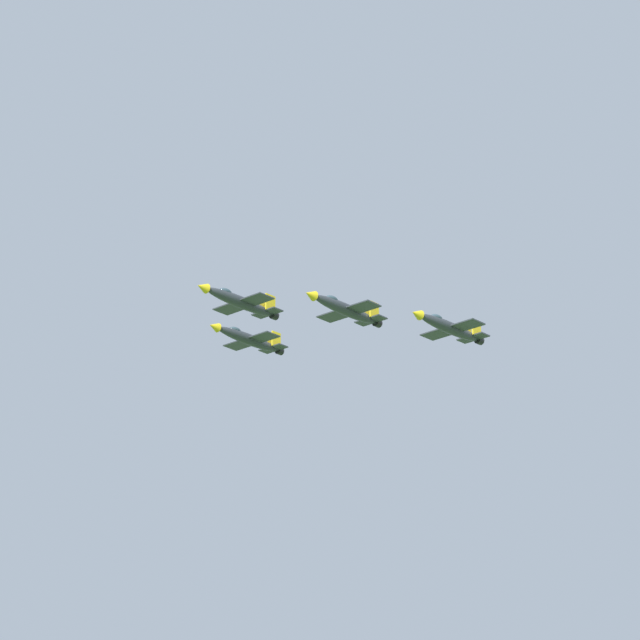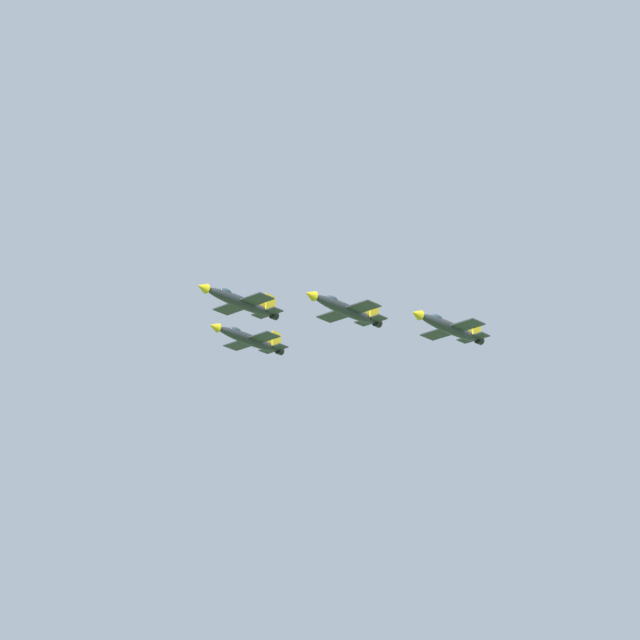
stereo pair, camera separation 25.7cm
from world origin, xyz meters
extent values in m
ellipsoid|color=#2D3338|center=(28.18, -19.23, 149.54)|extent=(3.94, 14.34, 1.83)
cone|color=gold|center=(26.99, -11.40, 149.54)|extent=(1.81, 2.04, 1.55)
ellipsoid|color=#334751|center=(27.71, -16.14, 150.23)|extent=(1.72, 2.62, 1.07)
cube|color=#2D3338|center=(28.29, -19.94, 149.44)|extent=(10.53, 4.74, 0.18)
cube|color=gold|center=(23.76, -20.62, 149.49)|extent=(1.14, 3.00, 0.22)
cube|color=gold|center=(32.81, -19.25, 149.49)|extent=(1.14, 3.00, 0.22)
cube|color=#2D3338|center=(29.08, -25.14, 149.54)|extent=(5.16, 2.94, 0.18)
cube|color=gold|center=(28.13, -25.00, 150.86)|extent=(0.55, 2.05, 2.64)
cube|color=gold|center=(29.94, -24.72, 150.86)|extent=(0.55, 2.05, 2.64)
cylinder|color=black|center=(29.31, -26.67, 149.54)|extent=(1.42, 1.20, 1.28)
ellipsoid|color=#2D3338|center=(19.58, -32.96, 149.17)|extent=(4.08, 14.69, 1.87)
cone|color=gold|center=(18.34, -24.94, 149.17)|extent=(1.86, 2.10, 1.59)
ellipsoid|color=#334751|center=(19.09, -29.79, 149.88)|extent=(1.77, 2.68, 1.09)
cube|color=#2D3338|center=(19.69, -33.68, 149.07)|extent=(10.80, 4.88, 0.19)
cube|color=gold|center=(15.06, -34.40, 149.12)|extent=(1.18, 3.07, 0.22)
cube|color=gold|center=(24.32, -32.97, 149.12)|extent=(1.18, 3.07, 0.22)
cube|color=#2D3338|center=(20.51, -39.01, 149.17)|extent=(5.29, 3.03, 0.19)
cube|color=gold|center=(19.54, -38.87, 150.53)|extent=(0.56, 2.10, 2.71)
cube|color=gold|center=(21.39, -38.58, 150.53)|extent=(0.56, 2.10, 2.71)
cylinder|color=black|center=(20.75, -40.58, 149.17)|extent=(1.46, 1.23, 1.31)
ellipsoid|color=#2D3338|center=(40.34, -29.93, 149.54)|extent=(3.96, 14.20, 1.81)
cone|color=gold|center=(39.13, -22.18, 149.54)|extent=(1.80, 2.03, 1.54)
ellipsoid|color=#334751|center=(39.87, -26.87, 150.22)|extent=(1.71, 2.60, 1.06)
cube|color=#2D3338|center=(40.45, -30.63, 149.44)|extent=(10.44, 4.73, 0.18)
cube|color=gold|center=(35.98, -31.33, 149.49)|extent=(1.14, 2.97, 0.22)
cube|color=gold|center=(44.93, -29.93, 149.49)|extent=(1.14, 2.97, 0.22)
cube|color=#2D3338|center=(41.25, -35.78, 149.54)|extent=(5.11, 2.93, 0.18)
cube|color=gold|center=(40.32, -35.64, 150.85)|extent=(0.55, 2.03, 2.62)
cube|color=gold|center=(42.11, -35.36, 150.85)|extent=(0.55, 2.03, 2.62)
cylinder|color=black|center=(41.49, -37.29, 149.54)|extent=(1.41, 1.19, 1.27)
ellipsoid|color=#2D3338|center=(10.98, -46.69, 147.00)|extent=(3.68, 14.59, 1.86)
cone|color=gold|center=(9.95, -38.70, 147.00)|extent=(1.80, 2.05, 1.58)
ellipsoid|color=#334751|center=(10.57, -43.54, 147.70)|extent=(1.70, 2.64, 1.09)
cube|color=#2D3338|center=(11.07, -47.41, 146.90)|extent=(10.67, 4.59, 0.19)
cube|color=gold|center=(6.45, -48.00, 146.95)|extent=(1.10, 3.04, 0.22)
cube|color=gold|center=(15.68, -46.82, 146.95)|extent=(1.10, 3.04, 0.22)
cube|color=#2D3338|center=(11.75, -52.72, 147.00)|extent=(5.21, 2.88, 0.19)
cube|color=gold|center=(10.79, -52.55, 148.35)|extent=(0.51, 2.08, 2.69)
cube|color=gold|center=(12.63, -52.31, 148.35)|extent=(0.51, 2.08, 2.69)
cylinder|color=black|center=(11.95, -54.28, 147.00)|extent=(1.42, 1.19, 1.30)
camera|label=1|loc=(-125.33, 92.34, 72.79)|focal=75.63mm
camera|label=2|loc=(-125.49, 92.15, 72.79)|focal=75.63mm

